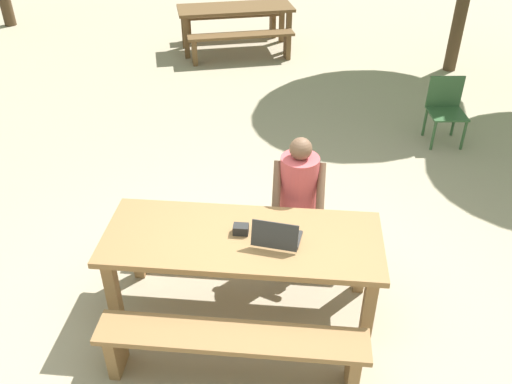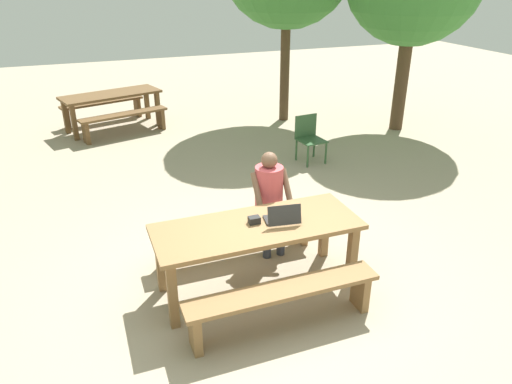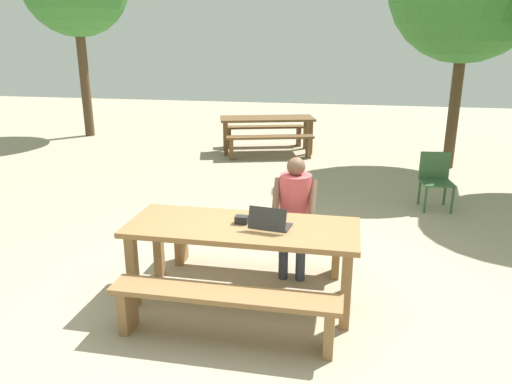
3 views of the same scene
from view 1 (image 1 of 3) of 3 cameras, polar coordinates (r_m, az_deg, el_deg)
The scene contains 11 objects.
ground_plane at distance 4.66m, azimuth -1.33°, elevation -12.18°, with size 30.00×30.00×0.00m, color tan.
picnic_table_front at distance 4.20m, azimuth -1.44°, elevation -5.86°, with size 2.16×0.83×0.77m.
bench_near at distance 3.95m, azimuth -2.58°, elevation -15.95°, with size 1.93×0.30×0.45m.
bench_far at distance 4.94m, azimuth -0.46°, elevation -3.61°, with size 1.93×0.30×0.45m.
laptop at distance 4.05m, azimuth 2.21°, elevation -4.71°, with size 0.39×0.32×0.22m.
small_pouch at distance 4.15m, azimuth -1.62°, elevation -3.97°, with size 0.12×0.09×0.07m.
person_seated at distance 4.66m, azimuth 4.53°, elevation -0.16°, with size 0.44×0.42×1.28m.
plastic_chair at distance 7.28m, azimuth 19.51°, elevation 8.37°, with size 0.49×0.49×0.82m.
picnic_table_mid at distance 10.07m, azimuth -2.20°, elevation 18.45°, with size 2.16×1.29×0.77m.
bench_mid_south at distance 9.58m, azimuth -1.58°, elevation 15.77°, with size 1.84×0.79×0.48m.
bench_mid_north at distance 10.74m, azimuth -2.68°, elevation 17.78°, with size 1.84×0.79×0.48m.
Camera 1 is at (0.41, -3.20, 3.37)m, focal length 37.63 mm.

